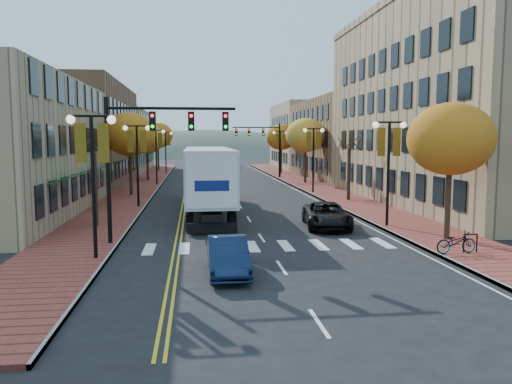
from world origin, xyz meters
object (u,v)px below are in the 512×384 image
object	(u,v)px
black_suv	(327,215)
bicycle	(456,242)
navy_sedan	(228,256)
semi_truck	(208,175)

from	to	relation	value
black_suv	bicycle	world-z (taller)	black_suv
navy_sedan	black_suv	xyz separation A→B (m)	(6.27, 9.15, 0.03)
navy_sedan	bicycle	bearing A→B (deg)	8.72
semi_truck	bicycle	bearing A→B (deg)	-54.38
navy_sedan	black_suv	world-z (taller)	black_suv
semi_truck	navy_sedan	world-z (taller)	semi_truck
semi_truck	black_suv	distance (m)	9.66
bicycle	black_suv	bearing A→B (deg)	19.85
navy_sedan	semi_truck	bearing A→B (deg)	90.96
semi_truck	navy_sedan	distance (m)	16.07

